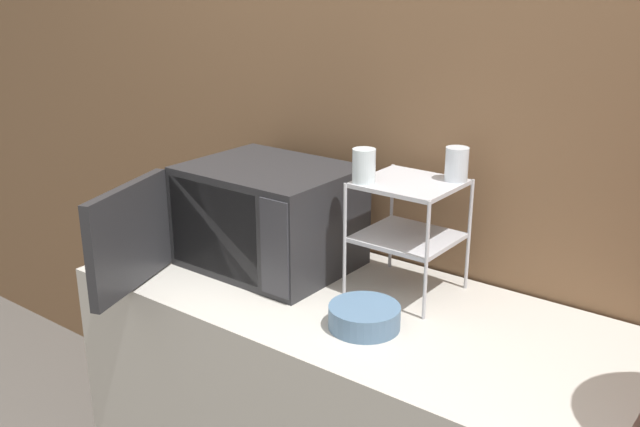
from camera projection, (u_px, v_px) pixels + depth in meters
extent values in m
cube|color=brown|center=(421.00, 134.00, 2.15)|extent=(8.00, 0.06, 2.60)
cube|color=#262628|center=(270.00, 216.00, 2.20)|extent=(0.49, 0.39, 0.32)
cube|color=#B7B2A8|center=(213.00, 229.00, 2.08)|extent=(0.35, 0.01, 0.27)
cube|color=#333338|center=(274.00, 249.00, 1.94)|extent=(0.10, 0.01, 0.28)
cube|color=#262628|center=(130.00, 237.00, 2.02)|extent=(0.15, 0.37, 0.30)
cylinder|color=#B2B2B7|center=(345.00, 240.00, 1.99)|extent=(0.01, 0.01, 0.33)
cylinder|color=#B2B2B7|center=(426.00, 262.00, 1.84)|extent=(0.01, 0.01, 0.33)
cylinder|color=#B2B2B7|center=(391.00, 217.00, 2.17)|extent=(0.01, 0.01, 0.33)
cylinder|color=#B2B2B7|center=(469.00, 235.00, 2.02)|extent=(0.01, 0.01, 0.33)
cube|color=#B2B2B7|center=(407.00, 237.00, 2.00)|extent=(0.26, 0.24, 0.01)
cube|color=#B2B2B7|center=(410.00, 183.00, 1.95)|extent=(0.26, 0.24, 0.01)
cylinder|color=silver|center=(364.00, 166.00, 1.93)|extent=(0.06, 0.06, 0.09)
cylinder|color=silver|center=(457.00, 164.00, 1.94)|extent=(0.06, 0.06, 0.09)
cylinder|color=slate|center=(364.00, 326.00, 1.84)|extent=(0.10, 0.10, 0.01)
cylinder|color=slate|center=(364.00, 317.00, 1.83)|extent=(0.19, 0.19, 0.06)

